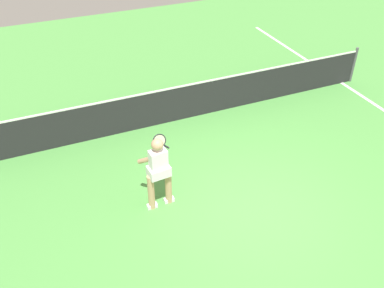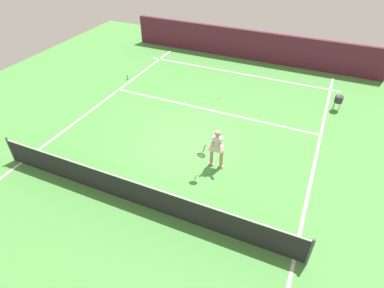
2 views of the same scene
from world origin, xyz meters
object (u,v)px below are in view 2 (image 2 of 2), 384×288
object	(u,v)px
tennis_player	(216,148)
water_bottle	(128,77)
tennis_ball_near	(219,98)
ball_hopper	(339,99)

from	to	relation	value
tennis_player	water_bottle	xyz separation A→B (m)	(6.85, -4.78, -0.73)
tennis_ball_near	ball_hopper	bearing A→B (deg)	-167.44
tennis_player	ball_hopper	size ratio (longest dim) A/B	2.09
water_bottle	ball_hopper	bearing A→B (deg)	-173.53
tennis_ball_near	ball_hopper	size ratio (longest dim) A/B	0.09
tennis_ball_near	ball_hopper	xyz separation A→B (m)	(-5.29, -1.18, 0.51)
tennis_player	tennis_ball_near	size ratio (longest dim) A/B	23.48
tennis_player	tennis_ball_near	bearing A→B (deg)	-71.28
tennis_player	water_bottle	bearing A→B (deg)	-34.89
tennis_ball_near	water_bottle	size ratio (longest dim) A/B	0.28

